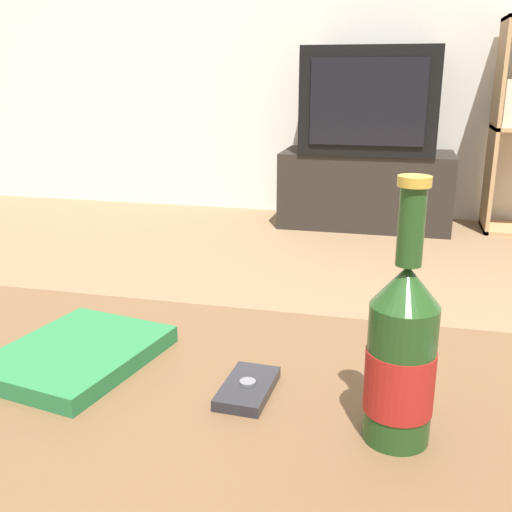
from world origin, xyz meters
name	(u,v)px	position (x,y,z in m)	size (l,w,h in m)	color
coffee_table	(94,451)	(0.00, 0.00, 0.37)	(1.39, 0.70, 0.43)	brown
tv_stand	(366,189)	(0.14, 2.74, 0.20)	(0.91, 0.42, 0.41)	#28231E
television	(370,100)	(0.14, 2.74, 0.67)	(0.69, 0.45, 0.54)	black
beer_bottle	(401,356)	(0.35, 0.03, 0.53)	(0.07, 0.07, 0.28)	#1E4219
cell_phone	(248,388)	(0.17, 0.08, 0.44)	(0.06, 0.11, 0.02)	#232328
table_book	(77,354)	(-0.08, 0.11, 0.44)	(0.22, 0.26, 0.02)	#236B38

